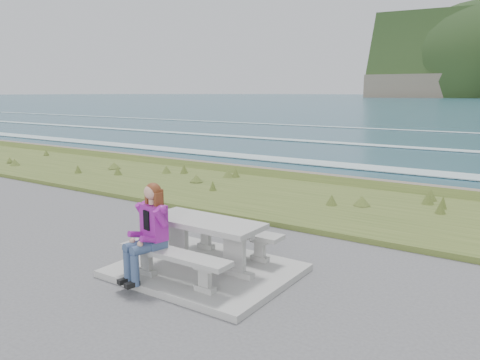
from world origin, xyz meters
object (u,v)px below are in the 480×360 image
Objects in this scene: bench_landward at (174,259)px; seated_woman at (146,245)px; bench_seaward at (232,234)px; picnic_table at (205,230)px.

seated_woman is at bearing -162.76° from bench_landward.
seated_woman is (-0.42, -1.53, 0.16)m from bench_seaward.
seated_woman is (-0.42, -0.83, -0.07)m from picnic_table.
picnic_table is 0.93m from seated_woman.
bench_landward is 1.00× the size of bench_seaward.
seated_woman is at bearing -105.21° from bench_seaward.
seated_woman reaches higher than bench_seaward.
picnic_table is at bearing -90.00° from bench_seaward.
bench_landward is 0.46m from seated_woman.
bench_landward is at bearing 28.94° from seated_woman.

